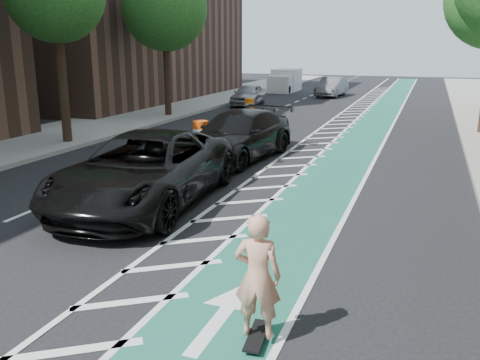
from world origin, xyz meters
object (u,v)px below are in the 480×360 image
at_px(suv_near, 145,170).
at_px(barrel_a, 201,135).
at_px(suv_far, 238,136).
at_px(skateboarder, 258,276).

bearing_deg(suv_near, barrel_a, 100.07).
bearing_deg(suv_far, suv_near, -86.20).
bearing_deg(skateboarder, suv_far, -74.67).
relative_size(suv_near, suv_far, 1.13).
xyz_separation_m(skateboarder, barrel_a, (-6.40, 12.14, -0.48)).
distance_m(suv_near, suv_far, 5.76).
height_order(suv_near, suv_far, suv_near).
bearing_deg(barrel_a, suv_far, -35.16).
bearing_deg(barrel_a, skateboarder, -62.22).
bearing_deg(skateboarder, suv_near, -53.44).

